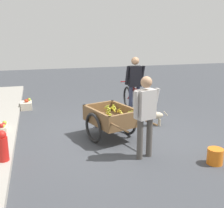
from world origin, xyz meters
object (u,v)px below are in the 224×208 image
object	(u,v)px
mixed_fruit_crate	(0,130)
dog	(153,115)
bicycle	(133,100)
fruit_cart	(111,119)
plastic_bucket	(215,156)
cyclist_person	(135,80)
apple_crate	(26,105)
fire_hydrant	(3,149)
vendor_person	(146,111)

from	to	relation	value
mixed_fruit_crate	dog	bearing A→B (deg)	-95.48
bicycle	mixed_fruit_crate	xyz separation A→B (m)	(-0.92, 3.49, -0.22)
fruit_cart	plastic_bucket	world-z (taller)	fruit_cart
fruit_cart	mixed_fruit_crate	distance (m)	2.53
bicycle	mixed_fruit_crate	world-z (taller)	bicycle
bicycle	fruit_cart	bearing A→B (deg)	147.45
dog	fruit_cart	bearing A→B (deg)	112.52
fruit_cart	plastic_bucket	size ratio (longest dim) A/B	6.34
bicycle	plastic_bucket	distance (m)	3.46
fruit_cart	bicycle	size ratio (longest dim) A/B	1.08
cyclist_person	dog	world-z (taller)	cyclist_person
plastic_bucket	apple_crate	distance (m)	5.67
mixed_fruit_crate	bicycle	bearing A→B (deg)	-75.21
fire_hydrant	fruit_cart	bearing A→B (deg)	-69.33
bicycle	plastic_bucket	xyz separation A→B (m)	(-3.44, -0.31, -0.21)
fire_hydrant	dog	bearing A→B (deg)	-68.65
fruit_cart	fire_hydrant	bearing A→B (deg)	110.67
cyclist_person	dog	size ratio (longest dim) A/B	2.40
fruit_cart	vendor_person	xyz separation A→B (m)	(-1.10, -0.34, 0.47)
fruit_cart	vendor_person	world-z (taller)	vendor_person
vendor_person	plastic_bucket	size ratio (longest dim) A/B	5.36
plastic_bucket	apple_crate	world-z (taller)	apple_crate
vendor_person	mixed_fruit_crate	size ratio (longest dim) A/B	3.46
dog	plastic_bucket	size ratio (longest dim) A/B	2.35
apple_crate	mixed_fruit_crate	world-z (taller)	same
fruit_cart	cyclist_person	xyz separation A→B (m)	(1.61, -1.12, 0.52)
fire_hydrant	apple_crate	bearing A→B (deg)	-4.59
fruit_cart	cyclist_person	size ratio (longest dim) A/B	1.12
cyclist_person	bicycle	bearing A→B (deg)	-0.85
fire_hydrant	plastic_bucket	distance (m)	3.69
fire_hydrant	plastic_bucket	bearing A→B (deg)	-103.70
vendor_person	bicycle	world-z (taller)	vendor_person
plastic_bucket	mixed_fruit_crate	bearing A→B (deg)	56.47
vendor_person	dog	world-z (taller)	vendor_person
fruit_cart	cyclist_person	distance (m)	2.03
vendor_person	bicycle	xyz separation A→B (m)	(2.86, -0.79, -0.55)
fruit_cart	plastic_bucket	bearing A→B (deg)	-139.40
vendor_person	apple_crate	world-z (taller)	vendor_person
vendor_person	dog	bearing A→B (deg)	-28.53
bicycle	vendor_person	bearing A→B (deg)	164.56
bicycle	apple_crate	world-z (taller)	bicycle
dog	fire_hydrant	distance (m)	3.59
mixed_fruit_crate	cyclist_person	bearing A→B (deg)	-77.56
bicycle	cyclist_person	world-z (taller)	cyclist_person
apple_crate	fruit_cart	bearing A→B (deg)	-148.04
apple_crate	vendor_person	bearing A→B (deg)	-151.76
bicycle	dog	size ratio (longest dim) A/B	2.49
vendor_person	fire_hydrant	distance (m)	2.55
cyclist_person	fire_hydrant	size ratio (longest dim) A/B	2.39
fruit_cart	apple_crate	xyz separation A→B (m)	(2.94, 1.84, -0.31)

